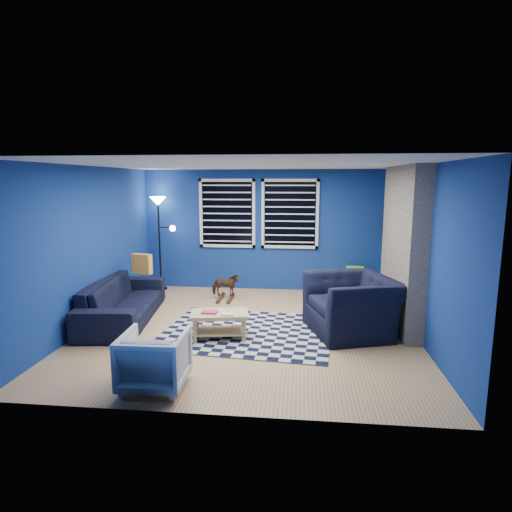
{
  "coord_description": "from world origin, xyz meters",
  "views": [
    {
      "loc": [
        0.79,
        -6.31,
        2.28
      ],
      "look_at": [
        0.08,
        0.3,
        1.1
      ],
      "focal_mm": 30.0,
      "sensor_mm": 36.0,
      "label": 1
    }
  ],
  "objects": [
    {
      "name": "rug",
      "position": [
        0.0,
        -0.16,
        0.01
      ],
      "size": [
        2.69,
        2.24,
        0.02
      ],
      "primitive_type": "cube",
      "rotation": [
        0.0,
        0.0,
        -0.1
      ],
      "color": "black",
      "rests_on": "floor"
    },
    {
      "name": "wall_right",
      "position": [
        2.5,
        0.0,
        1.25
      ],
      "size": [
        0.0,
        5.0,
        5.0
      ],
      "primitive_type": "plane",
      "rotation": [
        1.57,
        0.0,
        -1.57
      ],
      "color": "navy",
      "rests_on": "floor"
    },
    {
      "name": "sofa",
      "position": [
        -2.1,
        0.21,
        0.34
      ],
      "size": [
        2.42,
        1.19,
        0.68
      ],
      "primitive_type": "imported",
      "rotation": [
        0.0,
        0.0,
        1.7
      ],
      "color": "black",
      "rests_on": "floor"
    },
    {
      "name": "fireplace",
      "position": [
        2.36,
        0.5,
        1.2
      ],
      "size": [
        0.65,
        2.0,
        2.5
      ],
      "color": "gray",
      "rests_on": "floor"
    },
    {
      "name": "tv",
      "position": [
        2.45,
        2.0,
        1.4
      ],
      "size": [
        0.07,
        1.0,
        0.58
      ],
      "color": "black",
      "rests_on": "wall_right"
    },
    {
      "name": "window_right",
      "position": [
        0.55,
        2.46,
        1.6
      ],
      "size": [
        1.17,
        0.06,
        1.42
      ],
      "color": "black",
      "rests_on": "wall_back"
    },
    {
      "name": "window_left",
      "position": [
        -0.75,
        2.46,
        1.6
      ],
      "size": [
        1.17,
        0.06,
        1.42
      ],
      "color": "black",
      "rests_on": "wall_back"
    },
    {
      "name": "throw_pillow",
      "position": [
        -1.95,
        0.71,
        0.85
      ],
      "size": [
        0.38,
        0.2,
        0.34
      ],
      "primitive_type": "cube",
      "rotation": [
        0.0,
        0.0,
        -0.28
      ],
      "color": "orange",
      "rests_on": "sofa"
    },
    {
      "name": "wall_left",
      "position": [
        -2.5,
        0.0,
        1.25
      ],
      "size": [
        0.0,
        5.0,
        5.0
      ],
      "primitive_type": "plane",
      "rotation": [
        1.57,
        0.0,
        1.57
      ],
      "color": "navy",
      "rests_on": "floor"
    },
    {
      "name": "cabinet",
      "position": [
        1.88,
        2.25,
        0.25
      ],
      "size": [
        0.64,
        0.49,
        0.56
      ],
      "rotation": [
        0.0,
        0.0,
        -0.22
      ],
      "color": "tan",
      "rests_on": "floor"
    },
    {
      "name": "floor",
      "position": [
        0.0,
        0.0,
        0.0
      ],
      "size": [
        5.0,
        5.0,
        0.0
      ],
      "primitive_type": "plane",
      "color": "#D9B26F",
      "rests_on": "ground"
    },
    {
      "name": "ceiling",
      "position": [
        0.0,
        0.0,
        2.5
      ],
      "size": [
        5.0,
        5.0,
        0.0
      ],
      "primitive_type": "plane",
      "rotation": [
        3.14,
        0.0,
        0.0
      ],
      "color": "white",
      "rests_on": "wall_back"
    },
    {
      "name": "floor_lamp",
      "position": [
        -2.13,
        2.25,
        1.6
      ],
      "size": [
        0.53,
        0.33,
        1.95
      ],
      "color": "black",
      "rests_on": "floor"
    },
    {
      "name": "wall_back",
      "position": [
        0.0,
        2.5,
        1.25
      ],
      "size": [
        5.0,
        0.0,
        5.0
      ],
      "primitive_type": "plane",
      "rotation": [
        1.57,
        0.0,
        0.0
      ],
      "color": "navy",
      "rests_on": "floor"
    },
    {
      "name": "coffee_table",
      "position": [
        -0.37,
        -0.45,
        0.29
      ],
      "size": [
        0.89,
        0.6,
        0.41
      ],
      "rotation": [
        0.0,
        0.0,
        0.17
      ],
      "color": "tan",
      "rests_on": "rug"
    },
    {
      "name": "armchair_big",
      "position": [
        1.56,
        0.01,
        0.43
      ],
      "size": [
        1.61,
        1.5,
        0.86
      ],
      "primitive_type": "imported",
      "rotation": [
        0.0,
        0.0,
        -1.27
      ],
      "color": "black",
      "rests_on": "floor"
    },
    {
      "name": "armchair_bent",
      "position": [
        -0.8,
        -2.01,
        0.32
      ],
      "size": [
        0.71,
        0.73,
        0.65
      ],
      "primitive_type": "imported",
      "rotation": [
        0.0,
        0.0,
        3.17
      ],
      "color": "gray",
      "rests_on": "floor"
    },
    {
      "name": "rocking_horse",
      "position": [
        -0.65,
        1.58,
        0.29
      ],
      "size": [
        0.3,
        0.54,
        0.44
      ],
      "primitive_type": "imported",
      "rotation": [
        0.0,
        0.0,
        1.69
      ],
      "color": "#412614",
      "rests_on": "floor"
    }
  ]
}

